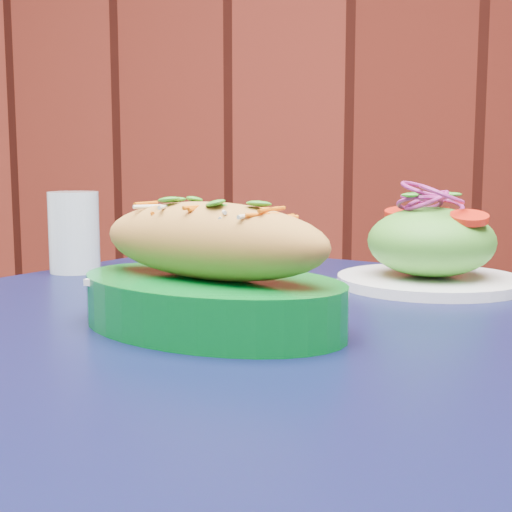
# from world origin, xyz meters

# --- Properties ---
(cafe_table) EXTENTS (1.03, 1.03, 0.75)m
(cafe_table) POSITION_xyz_m (0.08, 1.36, 0.66)
(cafe_table) COLOR black
(cafe_table) RESTS_ON ground
(banh_mi_basket) EXTENTS (0.31, 0.26, 0.12)m
(banh_mi_basket) POSITION_xyz_m (0.05, 1.29, 0.80)
(banh_mi_basket) COLOR #02631C
(banh_mi_basket) RESTS_ON cafe_table
(salad_plate) EXTENTS (0.22, 0.22, 0.12)m
(salad_plate) POSITION_xyz_m (0.25, 1.56, 0.80)
(salad_plate) COLOR white
(salad_plate) RESTS_ON cafe_table
(water_glass) EXTENTS (0.07, 0.07, 0.11)m
(water_glass) POSITION_xyz_m (-0.22, 1.56, 0.80)
(water_glass) COLOR silver
(water_glass) RESTS_ON cafe_table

